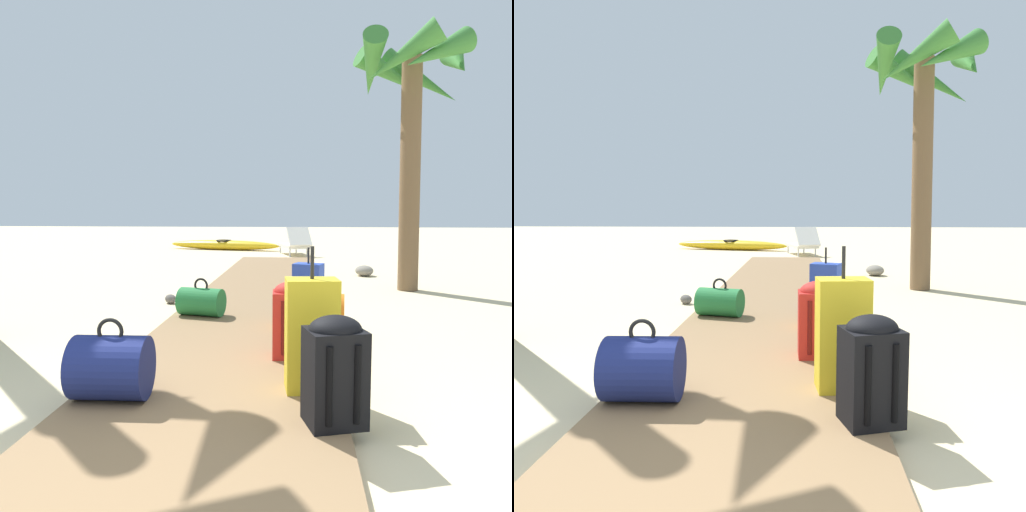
# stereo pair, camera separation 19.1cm
# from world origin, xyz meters

# --- Properties ---
(ground_plane) EXTENTS (60.00, 60.00, 0.00)m
(ground_plane) POSITION_xyz_m (0.00, 4.10, 0.00)
(ground_plane) COLOR beige
(boardwalk) EXTENTS (1.67, 10.25, 0.08)m
(boardwalk) POSITION_xyz_m (0.00, 5.12, 0.04)
(boardwalk) COLOR olive
(boardwalk) RESTS_ON ground
(duffel_bag_green) EXTENTS (0.53, 0.40, 0.42)m
(duffel_bag_green) POSITION_xyz_m (-0.51, 3.64, 0.23)
(duffel_bag_green) COLOR #237538
(duffel_bag_green) RESTS_ON boardwalk
(backpack_red) EXTENTS (0.34, 0.28, 0.60)m
(backpack_red) POSITION_xyz_m (0.52, 2.25, 0.40)
(backpack_red) COLOR red
(backpack_red) RESTS_ON boardwalk
(duffel_bag_navy) EXTENTS (0.47, 0.41, 0.50)m
(duffel_bag_navy) POSITION_xyz_m (-0.58, 1.31, 0.28)
(duffel_bag_navy) COLOR navy
(duffel_bag_navy) RESTS_ON boardwalk
(suitcase_blue) EXTENTS (0.38, 0.32, 0.72)m
(suitcase_blue) POSITION_xyz_m (0.67, 4.16, 0.35)
(suitcase_blue) COLOR #2847B7
(suitcase_blue) RESTS_ON boardwalk
(suitcase_yellow) EXTENTS (0.35, 0.26, 0.93)m
(suitcase_yellow) POSITION_xyz_m (0.64, 1.56, 0.44)
(suitcase_yellow) COLOR gold
(suitcase_yellow) RESTS_ON boardwalk
(duffel_bag_orange) EXTENTS (0.63, 0.40, 0.46)m
(duffel_bag_orange) POSITION_xyz_m (0.69, 3.18, 0.26)
(duffel_bag_orange) COLOR orange
(duffel_bag_orange) RESTS_ON boardwalk
(backpack_black) EXTENTS (0.36, 0.33, 0.60)m
(backpack_black) POSITION_xyz_m (0.75, 1.07, 0.39)
(backpack_black) COLOR black
(backpack_black) RESTS_ON boardwalk
(palm_tree_far_right) EXTENTS (1.82, 1.97, 3.91)m
(palm_tree_far_right) POSITION_xyz_m (2.24, 6.16, 2.98)
(palm_tree_far_right) COLOR brown
(palm_tree_far_right) RESTS_ON ground
(lounge_chair) EXTENTS (1.00, 1.64, 0.79)m
(lounge_chair) POSITION_xyz_m (0.42, 11.68, 0.33)
(lounge_chair) COLOR white
(lounge_chair) RESTS_ON ground
(kayak) EXTENTS (3.66, 1.32, 0.31)m
(kayak) POSITION_xyz_m (-1.81, 13.33, 0.15)
(kayak) COLOR gold
(kayak) RESTS_ON ground
(rock_right_far) EXTENTS (0.36, 0.40, 0.20)m
(rock_right_far) POSITION_xyz_m (1.78, 7.62, 0.10)
(rock_right_far) COLOR gray
(rock_right_far) RESTS_ON ground
(rock_left_far) EXTENTS (0.23, 0.23, 0.12)m
(rock_left_far) POSITION_xyz_m (-1.14, 4.67, 0.06)
(rock_left_far) COLOR #5B5651
(rock_left_far) RESTS_ON ground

